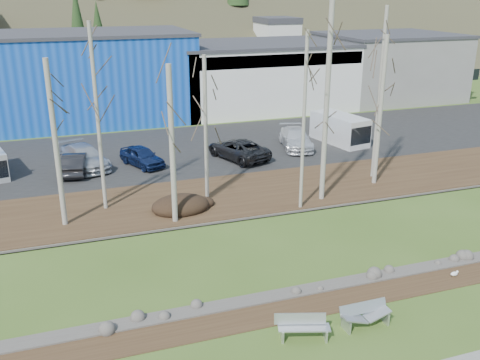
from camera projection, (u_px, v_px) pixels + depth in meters
name	position (u px, v px, depth m)	size (l,w,h in m)	color
ground	(328.00, 336.00, 19.69)	(200.00, 200.00, 0.00)	#3C571C
dirt_strip	(304.00, 306.00, 21.56)	(80.00, 1.80, 0.03)	#382616
near_bank_rocks	(294.00, 293.00, 22.45)	(80.00, 0.80, 0.50)	#47423D
river	(259.00, 251.00, 26.10)	(80.00, 8.00, 0.90)	#142331
far_bank_rocks	(233.00, 219.00, 29.75)	(80.00, 0.80, 0.46)	#47423D
far_bank	(216.00, 197.00, 32.58)	(80.00, 7.00, 0.15)	#382616
parking_lot	(178.00, 151.00, 41.93)	(80.00, 14.00, 0.14)	black
building_blue	(83.00, 76.00, 51.18)	(20.40, 12.24, 8.30)	#0C40AA
building_white	(258.00, 75.00, 56.91)	(18.36, 12.24, 6.80)	silver
building_grey	(388.00, 66.00, 61.72)	(14.28, 12.24, 7.30)	slate
bench_intact	(303.00, 327.00, 19.44)	(1.97, 1.10, 0.95)	silver
bench_damaged	(365.00, 315.00, 20.20)	(1.99, 0.67, 0.88)	silver
seagull	(454.00, 274.00, 23.68)	(0.42, 0.19, 0.30)	gold
dirt_mound	(180.00, 205.00, 30.39)	(3.33, 2.35, 0.65)	black
birch_0	(98.00, 120.00, 29.07)	(0.21, 0.21, 10.39)	#B3ACA1
birch_1	(56.00, 145.00, 27.23)	(0.28, 0.28, 8.79)	#B3ACA1
birch_2	(172.00, 146.00, 27.70)	(0.29, 0.29, 8.44)	#B3ACA1
birch_3	(206.00, 129.00, 31.15)	(0.23, 0.23, 8.47)	#B3ACA1
birch_4	(304.00, 123.00, 29.28)	(0.19, 0.19, 9.93)	#B3ACA1
birch_5	(327.00, 105.00, 30.30)	(0.30, 0.30, 11.38)	#B3ACA1
birch_6	(380.00, 112.00, 33.25)	(0.28, 0.28, 9.37)	#B3ACA1
birch_7	(379.00, 95.00, 34.20)	(0.23, 0.23, 10.99)	#B3ACA1
car_1	(75.00, 163.00, 36.47)	(1.52, 4.36, 1.44)	black
car_2	(84.00, 157.00, 37.55)	(2.17, 5.35, 1.55)	#AAADB3
car_3	(142.00, 156.00, 37.97)	(1.64, 4.08, 1.39)	#14224D
car_4	(238.00, 149.00, 39.56)	(2.47, 5.36, 1.49)	#242427
car_5	(296.00, 138.00, 42.25)	(2.12, 5.21, 1.51)	silver
van_white	(341.00, 129.00, 43.48)	(3.10, 5.50, 2.27)	white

